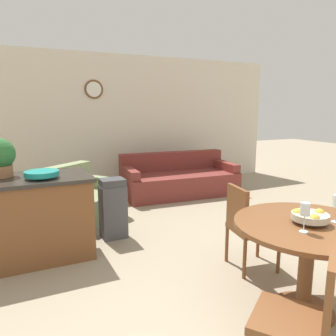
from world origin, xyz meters
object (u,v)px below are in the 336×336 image
at_px(dining_table, 308,244).
at_px(armchair, 84,201).
at_px(fruit_bowl, 310,217).
at_px(teal_bowl, 42,174).
at_px(kitchen_island, 24,219).
at_px(couch, 178,180).
at_px(wine_glass_left, 305,210).
at_px(dining_chair_far_side, 247,223).
at_px(dining_chair_near_left, 304,315).
at_px(trash_bin, 113,208).

distance_m(dining_table, armchair, 3.33).
bearing_deg(dining_table, fruit_bowl, -133.48).
distance_m(teal_bowl, armchair, 1.53).
relative_size(kitchen_island, couch, 0.66).
bearing_deg(dining_table, wine_glass_left, -149.51).
bearing_deg(teal_bowl, dining_chair_far_side, -30.61).
bearing_deg(armchair, dining_table, -106.27).
xyz_separation_m(dining_table, dining_chair_far_side, (0.06, 0.81, -0.10)).
height_order(couch, armchair, armchair).
xyz_separation_m(kitchen_island, teal_bowl, (0.21, -0.12, 0.51)).
bearing_deg(wine_glass_left, couch, 75.74).
distance_m(dining_chair_near_left, fruit_bowl, 0.88).
distance_m(dining_chair_far_side, fruit_bowl, 0.88).
bearing_deg(dining_chair_far_side, trash_bin, -135.18).
relative_size(dining_chair_far_side, couch, 0.40).
xyz_separation_m(dining_chair_near_left, armchair, (-0.53, 3.64, -0.21)).
bearing_deg(dining_chair_far_side, armchair, -143.06).
xyz_separation_m(dining_chair_near_left, fruit_bowl, (0.61, 0.53, 0.33)).
bearing_deg(dining_chair_far_side, fruit_bowl, 4.98).
bearing_deg(couch, kitchen_island, -143.73).
bearing_deg(dining_table, trash_bin, 113.13).
height_order(dining_table, trash_bin, trash_bin).
bearing_deg(teal_bowl, dining_chair_near_left, -64.29).
height_order(dining_table, wine_glass_left, wine_glass_left).
bearing_deg(kitchen_island, teal_bowl, -30.78).
relative_size(dining_table, armchair, 0.96).
relative_size(kitchen_island, trash_bin, 1.89).
bearing_deg(fruit_bowl, teal_bowl, 133.16).
distance_m(dining_table, trash_bin, 2.42).
distance_m(dining_table, dining_chair_near_left, 0.82).
bearing_deg(wine_glass_left, dining_chair_near_left, -135.48).
bearing_deg(dining_table, kitchen_island, 134.55).
xyz_separation_m(kitchen_island, couch, (2.80, 1.75, -0.19)).
height_order(dining_chair_near_left, couch, dining_chair_near_left).
distance_m(dining_table, couch, 3.88).
relative_size(dining_chair_near_left, trash_bin, 1.14).
height_order(trash_bin, armchair, armchair).
xyz_separation_m(fruit_bowl, armchair, (-1.15, 3.11, -0.54)).
bearing_deg(armchair, couch, -17.46).
distance_m(wine_glass_left, trash_bin, 2.51).
bearing_deg(couch, dining_chair_far_side, -99.80).
xyz_separation_m(dining_chair_far_side, kitchen_island, (-2.06, 1.22, -0.02)).
distance_m(fruit_bowl, wine_glass_left, 0.24).
xyz_separation_m(wine_glass_left, couch, (0.99, 3.89, -0.65)).
relative_size(dining_table, couch, 0.53).
bearing_deg(dining_chair_near_left, dining_table, 5.07).
relative_size(teal_bowl, trash_bin, 0.46).
bearing_deg(fruit_bowl, dining_table, 46.52).
height_order(dining_table, dining_chair_near_left, dining_chair_near_left).
bearing_deg(wine_glass_left, teal_bowl, 128.53).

